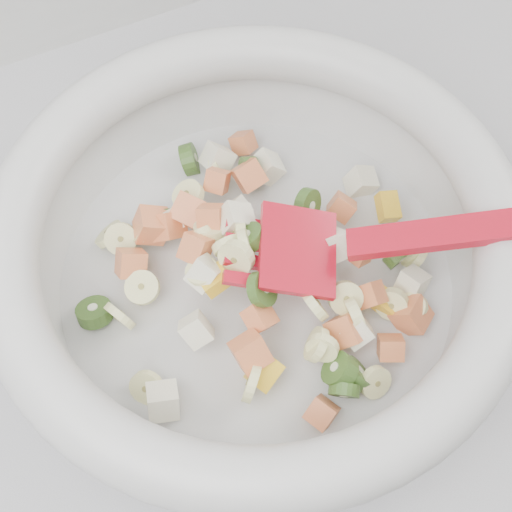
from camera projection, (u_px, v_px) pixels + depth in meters
name	position (u px, v px, depth m)	size (l,w,h in m)	color
counter	(184.00, 433.00, 0.97)	(2.00, 0.60, 0.90)	gray
mixing_bowl	(257.00, 248.00, 0.53)	(0.45, 0.40, 0.14)	silver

